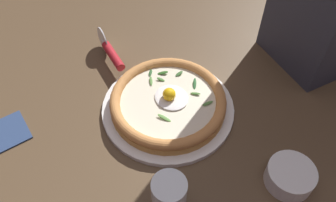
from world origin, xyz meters
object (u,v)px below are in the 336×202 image
(pizza, at_px, (168,101))
(side_bowl, at_px, (290,176))
(pizza_cutter, at_px, (111,52))
(drinking_glass, at_px, (169,199))

(pizza, relative_size, side_bowl, 2.78)
(pizza_cutter, bearing_deg, pizza, -178.33)
(pizza, bearing_deg, pizza_cutter, 1.67)
(side_bowl, relative_size, drinking_glass, 0.93)
(pizza_cutter, bearing_deg, drinking_glass, 159.58)
(pizza_cutter, xyz_separation_m, drinking_glass, (-0.41, 0.15, 0.01))
(drinking_glass, bearing_deg, pizza, -40.35)
(pizza, relative_size, drinking_glass, 2.58)
(pizza, xyz_separation_m, drinking_glass, (-0.18, 0.16, 0.01))
(side_bowl, height_order, pizza_cutter, pizza_cutter)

